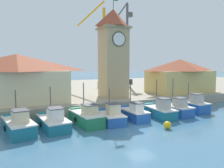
{
  "coord_description": "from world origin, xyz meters",
  "views": [
    {
      "loc": [
        -10.93,
        -16.89,
        6.08
      ],
      "look_at": [
        1.34,
        9.04,
        3.5
      ],
      "focal_mm": 35.0,
      "sensor_mm": 36.0,
      "label": 1
    }
  ],
  "objects": [
    {
      "name": "port_crane_far",
      "position": [
        14.62,
        29.03,
        8.95
      ],
      "size": [
        2.0,
        10.49,
        19.12
      ],
      "color": "#353539",
      "rests_on": "quay_wharf"
    },
    {
      "name": "fishing_boat_mid_left",
      "position": [
        -1.55,
        3.18,
        0.74
      ],
      "size": [
        2.41,
        4.26,
        3.5
      ],
      "color": "#2356A8",
      "rests_on": "ground"
    },
    {
      "name": "fishing_boat_center",
      "position": [
        1.32,
        3.55,
        0.71
      ],
      "size": [
        1.97,
        4.37,
        3.81
      ],
      "color": "#2356A8",
      "rests_on": "ground"
    },
    {
      "name": "quay_wharf",
      "position": [
        0.0,
        27.04,
        0.69
      ],
      "size": [
        120.0,
        40.0,
        1.39
      ],
      "primitive_type": "cube",
      "color": "#9E937F",
      "rests_on": "ground"
    },
    {
      "name": "warehouse_right",
      "position": [
        15.22,
        11.5,
        4.24
      ],
      "size": [
        10.88,
        6.18,
        5.58
      ],
      "color": "tan",
      "rests_on": "quay_wharf"
    },
    {
      "name": "fishing_boat_far_left",
      "position": [
        -10.36,
        3.67,
        0.77
      ],
      "size": [
        2.86,
        5.47,
        3.8
      ],
      "color": "#196B7F",
      "rests_on": "ground"
    },
    {
      "name": "ground_plane",
      "position": [
        0.0,
        0.0,
        0.0
      ],
      "size": [
        300.0,
        300.0,
        0.0
      ],
      "primitive_type": "plane",
      "color": "teal"
    },
    {
      "name": "mooring_buoy",
      "position": [
        2.43,
        -0.9,
        0.37
      ],
      "size": [
        0.73,
        0.73,
        0.73
      ],
      "primitive_type": "sphere",
      "color": "gold",
      "rests_on": "ground"
    },
    {
      "name": "fishing_boat_mid_right",
      "position": [
        4.52,
        3.05,
        0.78
      ],
      "size": [
        2.15,
        4.78,
        4.34
      ],
      "color": "#196B7F",
      "rests_on": "ground"
    },
    {
      "name": "fishing_boat_left_inner",
      "position": [
        -4.02,
        3.78,
        0.78
      ],
      "size": [
        2.54,
        5.03,
        4.21
      ],
      "color": "#237A4C",
      "rests_on": "ground"
    },
    {
      "name": "fishing_boat_right_inner",
      "position": [
        7.04,
        3.16,
        0.76
      ],
      "size": [
        2.3,
        4.32,
        4.38
      ],
      "color": "#2356A8",
      "rests_on": "ground"
    },
    {
      "name": "clock_tower",
      "position": [
        2.67,
        11.42,
        7.96
      ],
      "size": [
        3.9,
        3.9,
        14.08
      ],
      "color": "tan",
      "rests_on": "quay_wharf"
    },
    {
      "name": "port_crane_near",
      "position": [
        5.85,
        22.76,
        7.63
      ],
      "size": [
        3.77,
        10.43,
        16.8
      ],
      "color": "#976E11",
      "rests_on": "quay_wharf"
    },
    {
      "name": "fishing_boat_left_outer",
      "position": [
        -7.33,
        3.79,
        0.72
      ],
      "size": [
        2.56,
        5.26,
        3.95
      ],
      "color": "#196B7F",
      "rests_on": "ground"
    },
    {
      "name": "warehouse_left",
      "position": [
        -10.05,
        11.41,
        4.42
      ],
      "size": [
        12.02,
        5.78,
        5.93
      ],
      "color": "beige",
      "rests_on": "quay_wharf"
    },
    {
      "name": "fishing_boat_right_outer",
      "position": [
        10.43,
        3.98,
        0.82
      ],
      "size": [
        2.2,
        4.58,
        3.7
      ],
      "color": "#2356A8",
      "rests_on": "ground"
    }
  ]
}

